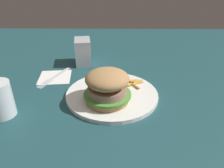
# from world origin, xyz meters

# --- Properties ---
(ground_plane) EXTENTS (1.60, 1.60, 0.00)m
(ground_plane) POSITION_xyz_m (0.00, 0.00, 0.00)
(ground_plane) COLOR #1E474C
(plate) EXTENTS (0.28, 0.28, 0.01)m
(plate) POSITION_xyz_m (-0.01, 0.03, 0.01)
(plate) COLOR white
(plate) RESTS_ON ground_plane
(sandwich) EXTENTS (0.13, 0.13, 0.09)m
(sandwich) POSITION_xyz_m (-0.05, 0.04, 0.06)
(sandwich) COLOR tan
(sandwich) RESTS_ON plate
(fries_pile) EXTENTS (0.07, 0.11, 0.01)m
(fries_pile) POSITION_xyz_m (0.05, -0.02, 0.02)
(fries_pile) COLOR #E5B251
(fries_pile) RESTS_ON plate
(napkin) EXTENTS (0.12, 0.12, 0.00)m
(napkin) POSITION_xyz_m (0.12, 0.23, 0.00)
(napkin) COLOR white
(napkin) RESTS_ON ground_plane
(fork) EXTENTS (0.16, 0.08, 0.00)m
(fork) POSITION_xyz_m (0.12, 0.24, 0.00)
(fork) COLOR silver
(fork) RESTS_ON napkin
(drink_glass) EXTENTS (0.07, 0.07, 0.10)m
(drink_glass) POSITION_xyz_m (-0.10, 0.32, 0.04)
(drink_glass) COLOR silver
(drink_glass) RESTS_ON ground_plane
(napkin_dispenser) EXTENTS (0.10, 0.07, 0.10)m
(napkin_dispenser) POSITION_xyz_m (0.24, 0.15, 0.05)
(napkin_dispenser) COLOR #B7BABF
(napkin_dispenser) RESTS_ON ground_plane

